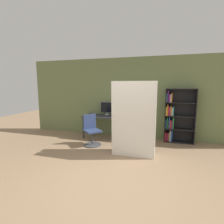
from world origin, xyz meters
name	(u,v)px	position (x,y,z in m)	size (l,w,h in m)	color
ground_plane	(112,181)	(0.00, 0.00, 0.00)	(16.00, 16.00, 0.00)	#937556
wall_back	(138,98)	(0.00, 2.97, 1.35)	(8.00, 0.06, 2.70)	#6B7A4C
desk	(102,118)	(-1.15, 2.59, 0.66)	(1.26, 0.70, 0.75)	#2D2D33
monitor	(107,108)	(-1.05, 2.84, 1.00)	(0.48, 0.17, 0.45)	#B7B7BC
office_chair	(92,133)	(-1.17, 1.76, 0.37)	(0.62, 0.62, 0.92)	#4C4C51
bookshelf	(176,117)	(1.23, 2.81, 0.80)	(0.89, 0.34, 1.68)	black
mattress_near	(133,120)	(0.17, 1.27, 0.94)	(1.06, 0.24, 1.88)	silver
mattress_far	(135,118)	(0.17, 1.50, 0.94)	(1.06, 0.21, 1.88)	silver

